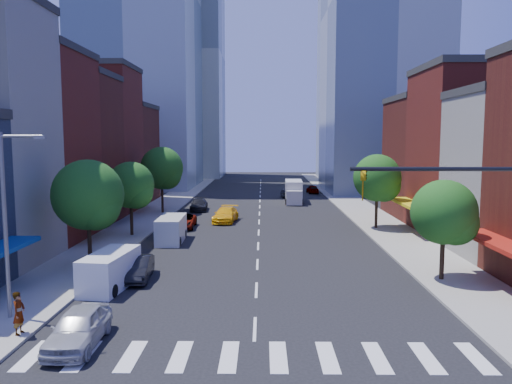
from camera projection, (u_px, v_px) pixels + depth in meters
ground at (255, 329)px, 23.25m from camera, size 220.00×220.00×0.00m
sidewalk_left at (161, 208)px, 63.17m from camera, size 5.00×120.00×0.15m
sidewalk_right at (359, 208)px, 62.85m from camera, size 5.00×120.00×0.15m
crosswalk at (254, 357)px, 20.26m from camera, size 19.00×3.00×0.01m
bldg_left_2 at (16, 148)px, 43.05m from camera, size 12.00×9.00×16.00m
bldg_left_3 at (56, 152)px, 51.55m from camera, size 12.00×8.00×15.00m
bldg_left_4 at (85, 142)px, 59.90m from camera, size 12.00×9.00×17.00m
bldg_left_5 at (110, 156)px, 69.55m from camera, size 12.00×10.00×13.00m
bldg_right_2 at (486, 153)px, 46.04m from camera, size 12.00×10.00×15.00m
bldg_right_3 at (446, 160)px, 56.09m from camera, size 12.00×10.00×13.00m
tower_ne at (383, 9)px, 81.44m from camera, size 18.00×20.00×60.00m
tower_far_w at (183, 55)px, 114.95m from camera, size 18.00×18.00×56.00m
streetlight at (9, 213)px, 23.83m from camera, size 2.25×0.25×9.00m
tree_left_near at (90, 198)px, 33.73m from camera, size 4.80×4.80×7.30m
tree_left_mid at (132, 187)px, 44.71m from camera, size 4.20×4.20×6.65m
tree_left_far at (163, 170)px, 58.56m from camera, size 5.00×5.00×7.75m
tree_right_near at (447, 215)px, 30.53m from camera, size 4.00×4.00×6.20m
tree_right_far at (379, 180)px, 48.35m from camera, size 4.60×4.60×7.20m
parked_car_front at (79, 328)px, 21.27m from camera, size 1.98×4.76×1.61m
parked_car_second at (138, 268)px, 31.33m from camera, size 1.90×4.53×1.46m
parked_car_third at (183, 221)px, 49.46m from camera, size 2.35×4.93×1.36m
parked_car_rear at (199, 205)px, 61.61m from camera, size 2.31×5.07×1.44m
cargo_van_near at (109, 271)px, 29.45m from camera, size 2.56×5.23×2.14m
cargo_van_far at (171, 230)px, 42.73m from camera, size 2.20×5.16×2.18m
taxi at (226, 215)px, 53.08m from camera, size 2.80×5.57×1.55m
traffic_car_oncoming at (286, 193)px, 75.47m from camera, size 1.65×3.96×1.27m
traffic_car_far at (312, 189)px, 81.03m from camera, size 1.89×4.04×1.34m
box_truck at (294, 192)px, 69.20m from camera, size 2.55×7.60×3.03m
pedestrian_near at (19, 313)px, 22.18m from camera, size 0.50×0.72×1.93m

